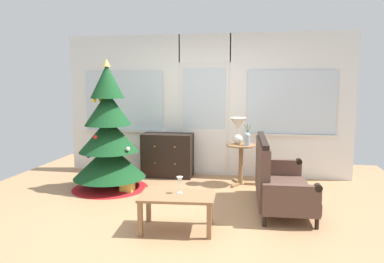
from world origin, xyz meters
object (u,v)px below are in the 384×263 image
object	(u,v)px
coffee_table	(177,200)
flower_vase	(247,138)
settee_sofa	(276,181)
gift_box	(127,186)
table_lamp	(238,127)
christmas_tree	(109,141)
wine_glass	(180,181)
dresser_cabinet	(168,155)
side_table	(241,156)

from	to	relation	value
coffee_table	flower_vase	bearing A→B (deg)	69.97
settee_sofa	gift_box	distance (m)	2.27
table_lamp	coffee_table	bearing A→B (deg)	-105.13
table_lamp	flower_vase	distance (m)	0.25
christmas_tree	gift_box	bearing A→B (deg)	-25.64
settee_sofa	gift_box	bearing A→B (deg)	172.46
table_lamp	wine_glass	xyz separation A→B (m)	(-0.54, -2.03, -0.40)
coffee_table	wine_glass	xyz separation A→B (m)	(0.02, 0.06, 0.21)
dresser_cabinet	wine_glass	distance (m)	2.41
dresser_cabinet	gift_box	distance (m)	1.18
flower_vase	coffee_table	xyz separation A→B (m)	(-0.72, -1.99, -0.44)
side_table	wine_glass	bearing A→B (deg)	-106.94
flower_vase	wine_glass	xyz separation A→B (m)	(-0.70, -1.93, -0.23)
settee_sofa	table_lamp	xyz separation A→B (m)	(-0.59, 1.10, 0.58)
gift_box	table_lamp	bearing A→B (deg)	26.14
side_table	coffee_table	distance (m)	2.14
settee_sofa	table_lamp	bearing A→B (deg)	118.13
flower_vase	wine_glass	bearing A→B (deg)	-110.10
dresser_cabinet	gift_box	xyz separation A→B (m)	(-0.37, -1.08, -0.29)
settee_sofa	wine_glass	distance (m)	1.47
christmas_tree	dresser_cabinet	size ratio (longest dim) A/B	2.27
settee_sofa	coffee_table	xyz separation A→B (m)	(-1.15, -0.98, -0.02)
christmas_tree	wine_glass	distance (m)	2.02
side_table	wine_glass	size ratio (longest dim) A/B	3.46
settee_sofa	wine_glass	size ratio (longest dim) A/B	7.90
coffee_table	christmas_tree	bearing A→B (deg)	134.68
flower_vase	coffee_table	bearing A→B (deg)	-110.03
settee_sofa	side_table	bearing A→B (deg)	116.48
christmas_tree	dresser_cabinet	bearing A→B (deg)	51.24
christmas_tree	coffee_table	xyz separation A→B (m)	(1.43, -1.45, -0.41)
table_lamp	wine_glass	size ratio (longest dim) A/B	2.26
side_table	coffee_table	bearing A→B (deg)	-106.96
gift_box	dresser_cabinet	bearing A→B (deg)	70.85
christmas_tree	settee_sofa	xyz separation A→B (m)	(2.59, -0.47, -0.39)
christmas_tree	table_lamp	xyz separation A→B (m)	(2.00, 0.64, 0.19)
wine_glass	settee_sofa	bearing A→B (deg)	39.16
table_lamp	flower_vase	size ratio (longest dim) A/B	1.26
coffee_table	dresser_cabinet	bearing A→B (deg)	106.65
christmas_tree	table_lamp	distance (m)	2.11
settee_sofa	coffee_table	distance (m)	1.52
christmas_tree	table_lamp	world-z (taller)	christmas_tree
table_lamp	coffee_table	world-z (taller)	table_lamp
coffee_table	wine_glass	bearing A→B (deg)	72.27
christmas_tree	wine_glass	size ratio (longest dim) A/B	10.53
coffee_table	gift_box	xyz separation A→B (m)	(-1.08, 1.28, -0.26)
dresser_cabinet	wine_glass	bearing A→B (deg)	-72.48
christmas_tree	flower_vase	xyz separation A→B (m)	(2.16, 0.54, 0.02)
table_lamp	gift_box	bearing A→B (deg)	-153.86
flower_vase	coffee_table	world-z (taller)	flower_vase
christmas_tree	wine_glass	world-z (taller)	christmas_tree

